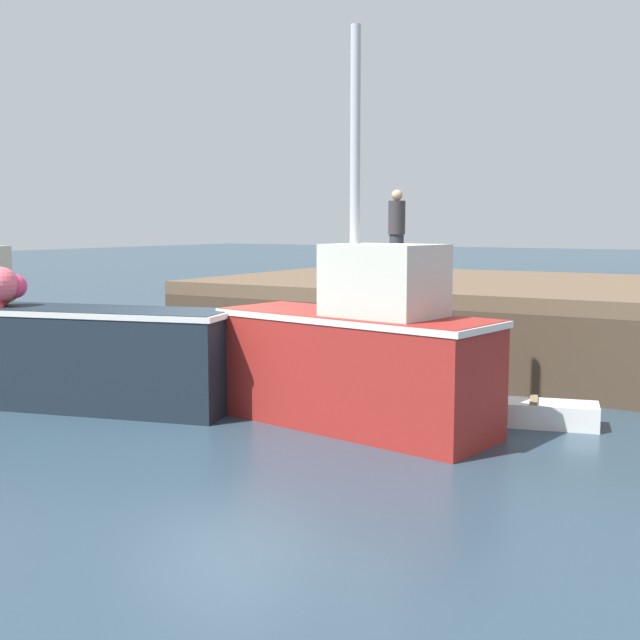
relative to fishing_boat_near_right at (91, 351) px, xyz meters
The scene contains 6 objects.
ground 2.08m from the fishing_boat_near_right, 31.29° to the left, with size 120.00×160.00×0.10m.
pier 7.09m from the fishing_boat_near_right, 67.78° to the left, with size 9.08×6.76×1.55m.
fishing_boat_near_right is the anchor object (origin of this frame).
fishing_boat_mid 3.93m from the fishing_boat_near_right, 14.01° to the left, with size 3.98×1.92×5.10m.
rowboat 6.21m from the fishing_boat_near_right, 21.11° to the left, with size 1.73×0.95×0.36m.
dockworker 7.00m from the fishing_boat_near_right, 75.45° to the left, with size 0.34×0.34×1.78m.
Camera 1 is at (6.98, -9.16, 2.64)m, focal length 45.29 mm.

